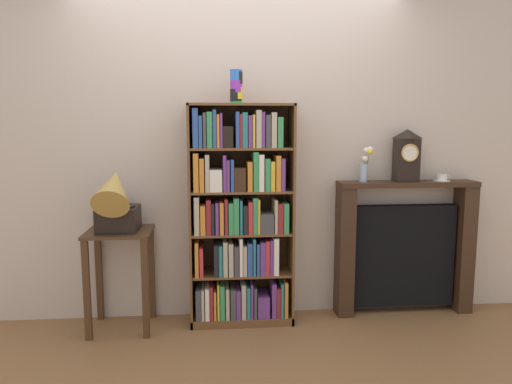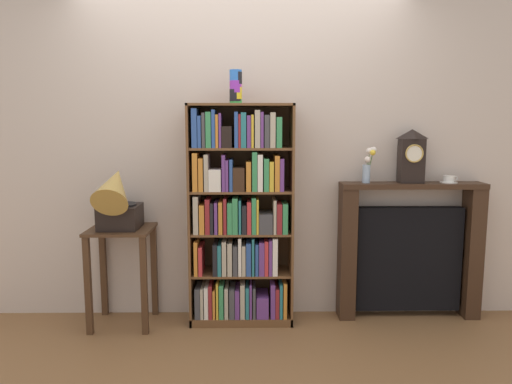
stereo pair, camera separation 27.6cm
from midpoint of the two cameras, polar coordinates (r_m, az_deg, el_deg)
ground_plane at (r=3.80m, az=-3.79°, el=-15.64°), size 7.93×6.40×0.02m
wall_back at (r=3.78m, az=-0.92°, el=4.79°), size 4.93×0.08×2.60m
bookshelf at (r=3.63m, az=-4.07°, el=-3.49°), size 0.78×0.31×1.66m
cup_stack at (r=3.53m, az=-4.65°, el=12.38°), size 0.09×0.09×0.24m
side_table_left at (r=3.74m, az=-17.91°, el=-7.67°), size 0.47×0.43×0.75m
gramophone at (r=3.57m, az=-18.49°, el=-0.98°), size 0.28×0.49×0.53m
fireplace_mantel at (r=4.02m, az=15.29°, el=-6.50°), size 1.10×0.20×1.07m
mantel_clock at (r=3.88m, az=15.53°, el=4.22°), size 0.18×0.13×0.41m
flower_vase at (r=3.77m, az=10.83°, el=3.30°), size 0.10×0.10×0.28m
teacup_with_saucer at (r=4.01m, az=19.40°, el=1.58°), size 0.13×0.13×0.06m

